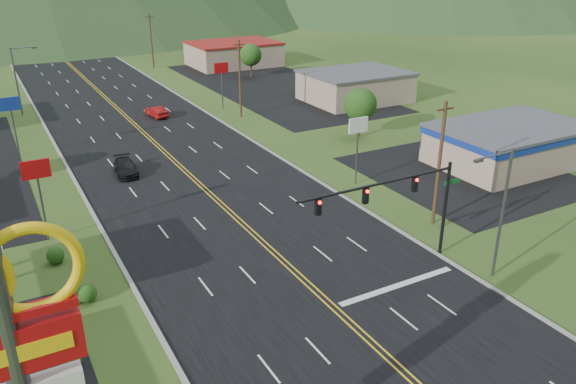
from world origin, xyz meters
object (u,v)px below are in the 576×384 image
car_dark_mid (126,168)px  car_red_far (156,112)px  pylon_sign (19,384)px  traffic_signal (402,196)px  streetlight_west (18,76)px  streetlight_east (500,206)px

car_dark_mid → car_red_far: 21.22m
pylon_sign → car_dark_mid: (11.66, 38.95, -8.61)m
traffic_signal → streetlight_west: bearing=108.0°
streetlight_west → car_dark_mid: 30.08m
streetlight_west → car_red_far: 18.66m
streetlight_east → car_dark_mid: (-16.52, 30.95, -4.49)m
streetlight_west → car_red_far: (15.24, -9.80, -4.47)m
pylon_sign → car_red_far: 62.32m
streetlight_west → car_red_far: bearing=-32.7°
traffic_signal → streetlight_east: streetlight_east is taller
streetlight_west → car_dark_mid: streetlight_west is taller
traffic_signal → car_dark_mid: bearing=113.7°
streetlight_east → car_red_far: size_ratio=2.08×
traffic_signal → streetlight_west: size_ratio=1.46×
traffic_signal → streetlight_east: 6.17m
streetlight_east → traffic_signal: bearing=139.6°
traffic_signal → car_red_far: traffic_signal is taller
traffic_signal → streetlight_east: size_ratio=1.46×
pylon_sign → traffic_signal: pylon_sign is taller
pylon_sign → car_red_far: (20.56, 58.20, -8.59)m
car_red_far → car_dark_mid: bearing=57.0°
traffic_signal → streetlight_east: (4.70, -4.00, -0.15)m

